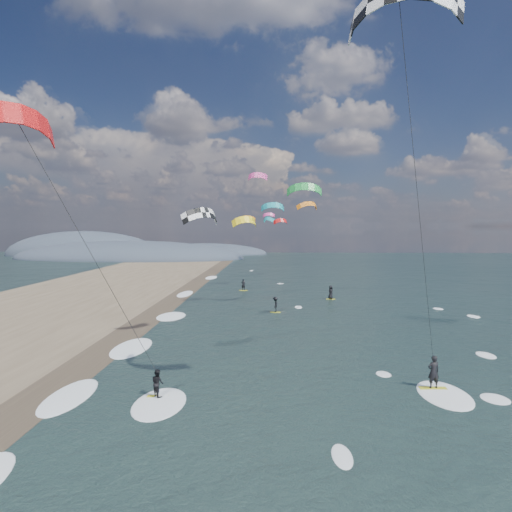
{
  "coord_description": "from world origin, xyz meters",
  "views": [
    {
      "loc": [
        0.18,
        -15.37,
        8.9
      ],
      "look_at": [
        -1.0,
        12.0,
        7.0
      ],
      "focal_mm": 30.0,
      "sensor_mm": 36.0,
      "label": 1
    }
  ],
  "objects": [
    {
      "name": "ground",
      "position": [
        0.0,
        0.0,
        0.0
      ],
      "size": [
        260.0,
        260.0,
        0.0
      ],
      "primitive_type": "plane",
      "color": "black",
      "rests_on": "ground"
    },
    {
      "name": "wet_sand_strip",
      "position": [
        -12.0,
        10.0,
        0.0
      ],
      "size": [
        3.0,
        240.0,
        0.0
      ],
      "primitive_type": "cube",
      "color": "#382D23",
      "rests_on": "ground"
    },
    {
      "name": "coastal_hills",
      "position": [
        -44.84,
        107.86,
        0.0
      ],
      "size": [
        80.0,
        41.0,
        15.0
      ],
      "color": "#3D4756",
      "rests_on": "ground"
    },
    {
      "name": "kitesurfer_near_a",
      "position": [
        5.68,
        2.89,
        14.65
      ],
      "size": [
        8.01,
        9.1,
        18.82
      ],
      "color": "gold",
      "rests_on": "ground"
    },
    {
      "name": "kitesurfer_near_b",
      "position": [
        -8.11,
        2.0,
        8.62
      ],
      "size": [
        6.77,
        8.89,
        14.05
      ],
      "color": "gold",
      "rests_on": "ground"
    },
    {
      "name": "far_kitesurfers",
      "position": [
        1.94,
        33.97,
        0.82
      ],
      "size": [
        12.3,
        15.75,
        1.7
      ],
      "color": "gold",
      "rests_on": "ground"
    },
    {
      "name": "bg_kite_field",
      "position": [
        0.02,
        53.35,
        11.82
      ],
      "size": [
        14.92,
        77.86,
        7.93
      ],
      "color": "#D83F8C",
      "rests_on": "ground"
    },
    {
      "name": "shoreline_surf",
      "position": [
        -10.8,
        14.75,
        0.0
      ],
      "size": [
        2.4,
        79.4,
        0.11
      ],
      "color": "white",
      "rests_on": "ground"
    }
  ]
}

